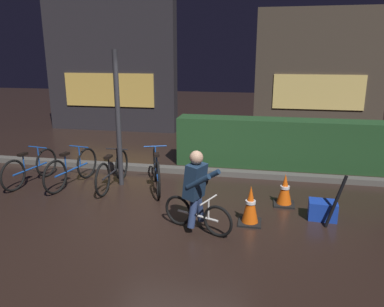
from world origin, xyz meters
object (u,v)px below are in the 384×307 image
object	(u,v)px
traffic_cone_far	(285,190)
traffic_cone_near	(250,205)
blue_crate	(323,210)
parked_bike_center_left	(113,171)
cyclist	(197,191)
parked_bike_leftmost	(31,168)
closed_umbrella	(336,201)
parked_bike_left_mid	(72,169)
street_post	(118,120)
parked_bike_center_right	(157,171)

from	to	relation	value
traffic_cone_far	traffic_cone_near	bearing A→B (deg)	-122.80
traffic_cone_near	blue_crate	bearing A→B (deg)	19.29
parked_bike_center_left	cyclist	distance (m)	2.49
parked_bike_leftmost	closed_umbrella	bearing A→B (deg)	-90.03
parked_bike_left_mid	traffic_cone_far	xyz separation A→B (m)	(4.17, -0.21, -0.07)
parked_bike_leftmost	parked_bike_center_left	size ratio (longest dim) A/B	0.97
street_post	parked_bike_left_mid	distance (m)	1.39
parked_bike_left_mid	closed_umbrella	xyz separation A→B (m)	(4.89, -0.93, 0.07)
blue_crate	closed_umbrella	xyz separation A→B (m)	(0.14, -0.25, 0.26)
parked_bike_center_right	blue_crate	size ratio (longest dim) A/B	3.75
parked_bike_left_mid	cyclist	distance (m)	3.19
parked_bike_center_left	cyclist	size ratio (longest dim) A/B	1.28
street_post	traffic_cone_near	bearing A→B (deg)	-26.05
parked_bike_left_mid	cyclist	bearing A→B (deg)	-107.27
blue_crate	parked_bike_center_right	bearing A→B (deg)	164.55
parked_bike_leftmost	closed_umbrella	distance (m)	5.84
parked_bike_center_left	parked_bike_leftmost	bearing A→B (deg)	93.39
parked_bike_left_mid	parked_bike_center_right	size ratio (longest dim) A/B	0.98
parked_bike_center_left	cyclist	bearing A→B (deg)	-127.18
traffic_cone_far	parked_bike_center_left	bearing A→B (deg)	175.68
street_post	parked_bike_left_mid	world-z (taller)	street_post
parked_bike_leftmost	cyclist	world-z (taller)	cyclist
parked_bike_center_left	parked_bike_center_right	world-z (taller)	parked_bike_center_right
parked_bike_left_mid	traffic_cone_near	world-z (taller)	parked_bike_left_mid
parked_bike_center_left	closed_umbrella	xyz separation A→B (m)	(4.04, -0.97, 0.08)
parked_bike_left_mid	closed_umbrella	world-z (taller)	closed_umbrella
traffic_cone_far	blue_crate	xyz separation A→B (m)	(0.58, -0.47, -0.13)
parked_bike_leftmost	parked_bike_center_left	distance (m)	1.74
traffic_cone_far	blue_crate	distance (m)	0.76
traffic_cone_far	cyclist	distance (m)	1.86
traffic_cone_far	closed_umbrella	xyz separation A→B (m)	(0.72, -0.72, 0.14)
parked_bike_leftmost	traffic_cone_far	xyz separation A→B (m)	(5.05, -0.14, -0.05)
blue_crate	cyclist	world-z (taller)	cyclist
cyclist	parked_bike_left_mid	bearing A→B (deg)	174.94
parked_bike_leftmost	closed_umbrella	world-z (taller)	closed_umbrella
traffic_cone_near	parked_bike_leftmost	bearing A→B (deg)	167.34
traffic_cone_near	closed_umbrella	world-z (taller)	closed_umbrella
parked_bike_center_right	blue_crate	bearing A→B (deg)	-125.27
cyclist	closed_umbrella	bearing A→B (deg)	36.05
street_post	parked_bike_leftmost	size ratio (longest dim) A/B	1.72
blue_crate	traffic_cone_far	bearing A→B (deg)	141.26
parked_bike_center_right	closed_umbrella	bearing A→B (deg)	-128.76
parked_bike_leftmost	traffic_cone_far	bearing A→B (deg)	-83.17
parked_bike_leftmost	parked_bike_center_right	bearing A→B (deg)	-76.58
parked_bike_center_right	blue_crate	distance (m)	3.15
blue_crate	street_post	bearing A→B (deg)	166.68
parked_bike_center_left	closed_umbrella	size ratio (longest dim) A/B	1.88
parked_bike_leftmost	parked_bike_center_right	world-z (taller)	parked_bike_center_right
traffic_cone_far	parked_bike_leftmost	bearing A→B (deg)	178.39
parked_bike_left_mid	traffic_cone_far	distance (m)	4.18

